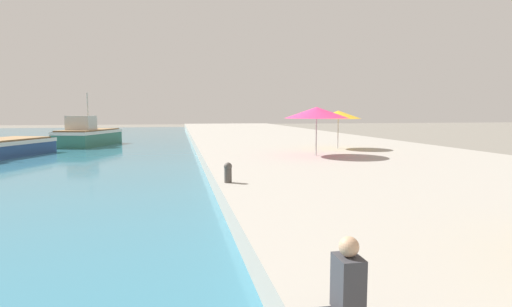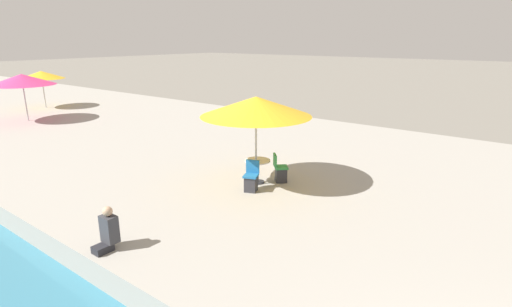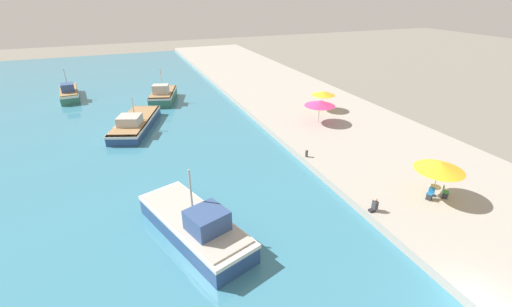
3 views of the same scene
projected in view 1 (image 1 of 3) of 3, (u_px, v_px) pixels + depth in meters
name	position (u px, v px, depth m)	size (l,w,h in m)	color
quay_promenade	(288.00, 142.00, 33.97)	(16.00, 90.00, 0.64)	#A39E93
fishing_boat_far	(88.00, 135.00, 33.92)	(4.73, 7.17, 4.50)	#33705B
cafe_umbrella_white	(317.00, 113.00, 20.50)	(3.34, 3.34, 2.52)	#B7B7B7
cafe_umbrella_striped	(338.00, 115.00, 24.53)	(2.77, 2.77, 2.34)	#B7B7B7
person_at_quay	(344.00, 287.00, 4.21)	(0.53, 0.36, 0.97)	#232328
mooring_bollard	(228.00, 172.00, 12.81)	(0.26, 0.26, 0.65)	#4C4742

